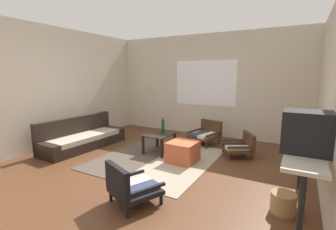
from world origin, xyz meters
name	(u,v)px	position (x,y,z in m)	size (l,w,h in m)	color
ground_plane	(141,173)	(0.00, 0.00, 0.00)	(7.80, 7.80, 0.00)	#56331E
far_wall_with_window	(206,85)	(0.00, 3.06, 1.35)	(5.60, 0.13, 2.70)	beige
side_wall_left	(51,88)	(-2.66, 0.30, 1.35)	(0.12, 6.60, 2.70)	beige
area_rug	(157,158)	(-0.11, 0.71, 0.01)	(2.10, 2.39, 0.01)	#4C4238
couch	(82,138)	(-1.99, 0.52, 0.21)	(0.77, 1.98, 0.69)	black
coffee_table	(159,137)	(-0.27, 1.05, 0.33)	(0.53, 0.64, 0.41)	black
armchair_by_window	(206,133)	(0.37, 2.18, 0.25)	(0.71, 0.76, 0.54)	#472D19
armchair_striped_foreground	(130,186)	(0.48, -0.88, 0.25)	(0.73, 0.74, 0.56)	black
armchair_corner	(240,146)	(1.29, 1.65, 0.22)	(0.74, 0.74, 0.48)	#472D19
ottoman_orange	(183,152)	(0.40, 0.81, 0.20)	(0.52, 0.52, 0.39)	#BC5633
console_shelf	(304,156)	(2.36, -0.03, 0.71)	(0.40, 1.54, 0.80)	beige
crt_television	(306,132)	(2.35, -0.16, 1.03)	(0.48, 0.41, 0.46)	black
clay_vase	(305,132)	(2.36, 0.29, 0.92)	(0.20, 0.20, 0.33)	#935B38
glass_bottle	(163,126)	(-0.27, 1.21, 0.55)	(0.07, 0.07, 0.32)	#194723
wicker_basket	(283,203)	(2.19, -0.13, 0.12)	(0.29, 0.29, 0.25)	#9E7A4C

